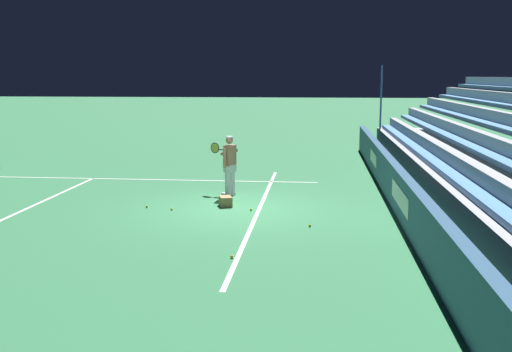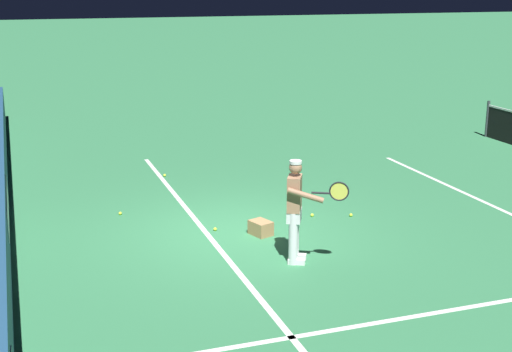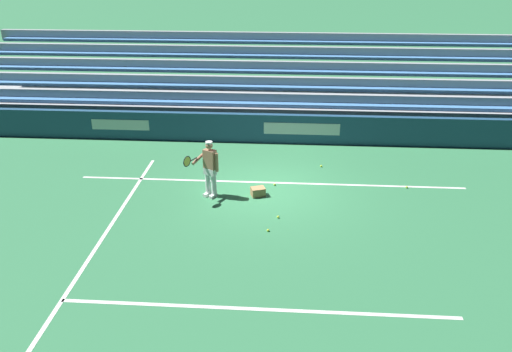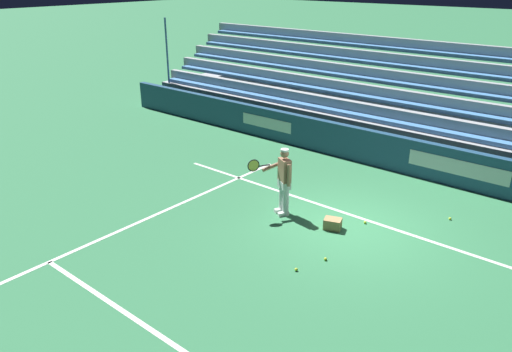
{
  "view_description": "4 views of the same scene",
  "coord_description": "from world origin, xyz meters",
  "px_view_note": "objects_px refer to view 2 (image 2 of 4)",
  "views": [
    {
      "loc": [
        -14.97,
        -1.97,
        3.4
      ],
      "look_at": [
        0.72,
        -0.35,
        0.75
      ],
      "focal_mm": 42.0,
      "sensor_mm": 36.0,
      "label": 1
    },
    {
      "loc": [
        11.85,
        -3.67,
        4.46
      ],
      "look_at": [
        1.14,
        0.04,
        1.36
      ],
      "focal_mm": 50.0,
      "sensor_mm": 36.0,
      "label": 2
    },
    {
      "loc": [
        -0.52,
        13.58,
        6.76
      ],
      "look_at": [
        0.28,
        1.88,
        1.32
      ],
      "focal_mm": 35.0,
      "sensor_mm": 36.0,
      "label": 3
    },
    {
      "loc": [
        -5.01,
        9.61,
        5.68
      ],
      "look_at": [
        1.66,
        1.63,
        1.38
      ],
      "focal_mm": 35.0,
      "sensor_mm": 36.0,
      "label": 4
    }
  ],
  "objects_px": {
    "tennis_ball_far_left": "(312,215)",
    "ball_box_cardboard": "(261,228)",
    "tennis_player": "(296,210)",
    "tennis_ball_by_box": "(120,213)",
    "tennis_ball_midcourt": "(165,175)",
    "tennis_ball_toward_net": "(215,229)",
    "tennis_ball_near_player": "(351,215)"
  },
  "relations": [
    {
      "from": "ball_box_cardboard",
      "to": "tennis_ball_far_left",
      "type": "distance_m",
      "value": 1.45
    },
    {
      "from": "tennis_ball_toward_net",
      "to": "tennis_ball_far_left",
      "type": "relative_size",
      "value": 1.0
    },
    {
      "from": "tennis_ball_by_box",
      "to": "tennis_ball_toward_net",
      "type": "distance_m",
      "value": 2.14
    },
    {
      "from": "tennis_ball_toward_net",
      "to": "tennis_ball_far_left",
      "type": "bearing_deg",
      "value": 94.65
    },
    {
      "from": "tennis_ball_midcourt",
      "to": "tennis_ball_far_left",
      "type": "bearing_deg",
      "value": 28.57
    },
    {
      "from": "tennis_player",
      "to": "tennis_ball_by_box",
      "type": "relative_size",
      "value": 25.98
    },
    {
      "from": "tennis_player",
      "to": "tennis_ball_far_left",
      "type": "distance_m",
      "value": 2.51
    },
    {
      "from": "tennis_ball_by_box",
      "to": "tennis_ball_near_player",
      "type": "xyz_separation_m",
      "value": [
        1.59,
        4.27,
        0.0
      ]
    },
    {
      "from": "tennis_ball_far_left",
      "to": "ball_box_cardboard",
      "type": "bearing_deg",
      "value": -63.92
    },
    {
      "from": "tennis_ball_midcourt",
      "to": "tennis_player",
      "type": "bearing_deg",
      "value": 8.86
    },
    {
      "from": "ball_box_cardboard",
      "to": "tennis_ball_midcourt",
      "type": "height_order",
      "value": "ball_box_cardboard"
    },
    {
      "from": "ball_box_cardboard",
      "to": "tennis_ball_by_box",
      "type": "height_order",
      "value": "ball_box_cardboard"
    },
    {
      "from": "tennis_ball_midcourt",
      "to": "tennis_ball_near_player",
      "type": "relative_size",
      "value": 1.0
    },
    {
      "from": "tennis_ball_far_left",
      "to": "tennis_ball_near_player",
      "type": "height_order",
      "value": "same"
    },
    {
      "from": "tennis_player",
      "to": "tennis_ball_toward_net",
      "type": "relative_size",
      "value": 25.98
    },
    {
      "from": "tennis_ball_midcourt",
      "to": "tennis_ball_toward_net",
      "type": "xyz_separation_m",
      "value": [
        4.04,
        0.09,
        0.0
      ]
    },
    {
      "from": "tennis_ball_by_box",
      "to": "tennis_ball_far_left",
      "type": "height_order",
      "value": "same"
    },
    {
      "from": "tennis_player",
      "to": "tennis_ball_by_box",
      "type": "height_order",
      "value": "tennis_player"
    },
    {
      "from": "tennis_player",
      "to": "tennis_ball_near_player",
      "type": "xyz_separation_m",
      "value": [
        -1.79,
        1.91,
        -0.86
      ]
    },
    {
      "from": "ball_box_cardboard",
      "to": "tennis_ball_far_left",
      "type": "xyz_separation_m",
      "value": [
        -0.63,
        1.3,
        -0.1
      ]
    },
    {
      "from": "tennis_player",
      "to": "ball_box_cardboard",
      "type": "height_order",
      "value": "tennis_player"
    },
    {
      "from": "tennis_ball_midcourt",
      "to": "ball_box_cardboard",
      "type": "bearing_deg",
      "value": 10.25
    },
    {
      "from": "ball_box_cardboard",
      "to": "tennis_ball_far_left",
      "type": "bearing_deg",
      "value": 116.08
    },
    {
      "from": "tennis_ball_by_box",
      "to": "tennis_ball_far_left",
      "type": "bearing_deg",
      "value": 69.22
    },
    {
      "from": "tennis_player",
      "to": "ball_box_cardboard",
      "type": "bearing_deg",
      "value": -175.68
    },
    {
      "from": "tennis_ball_toward_net",
      "to": "tennis_ball_far_left",
      "type": "xyz_separation_m",
      "value": [
        -0.16,
        2.03,
        0.0
      ]
    },
    {
      "from": "ball_box_cardboard",
      "to": "tennis_ball_by_box",
      "type": "bearing_deg",
      "value": -131.36
    },
    {
      "from": "ball_box_cardboard",
      "to": "tennis_ball_midcourt",
      "type": "xyz_separation_m",
      "value": [
        -4.51,
        -0.82,
        -0.1
      ]
    },
    {
      "from": "tennis_ball_toward_net",
      "to": "tennis_ball_near_player",
      "type": "relative_size",
      "value": 1.0
    },
    {
      "from": "tennis_player",
      "to": "tennis_ball_by_box",
      "type": "distance_m",
      "value": 4.21
    },
    {
      "from": "tennis_ball_near_player",
      "to": "tennis_ball_midcourt",
      "type": "bearing_deg",
      "value": -145.49
    },
    {
      "from": "tennis_player",
      "to": "tennis_ball_far_left",
      "type": "bearing_deg",
      "value": 149.72
    }
  ]
}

